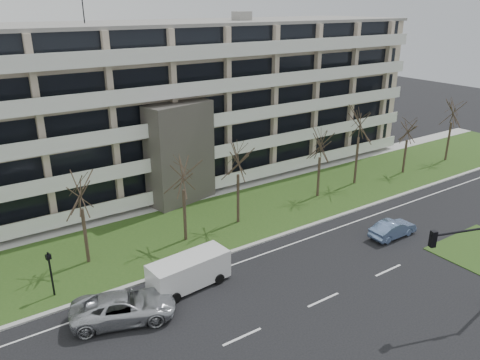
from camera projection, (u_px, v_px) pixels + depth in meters
ground at (323, 300)px, 28.50m from camera, size 160.00×160.00×0.00m
grass_verge at (213, 222)px, 38.55m from camera, size 90.00×10.00×0.06m
curb at (248, 246)px, 34.67m from camera, size 90.00×0.35×0.12m
sidewalk at (182, 200)px, 42.80m from camera, size 90.00×2.00×0.08m
lane_edge_line at (260, 255)px, 33.53m from camera, size 90.00×0.12×0.01m
apartment_building at (146, 105)px, 45.37m from camera, size 60.50×15.10×18.75m
silver_pickup at (124, 307)px, 26.49m from camera, size 6.42×4.50×1.63m
blue_sedan at (393, 229)px, 35.98m from camera, size 4.06×1.45×1.33m
white_van at (190, 269)px, 29.53m from camera, size 5.39×2.51×2.03m
traffic_signal at (475, 255)px, 26.17m from camera, size 4.78×1.80×5.78m
pedestrian_signal at (50, 268)px, 28.23m from camera, size 0.33×0.29×3.05m
tree_2 at (79, 187)px, 30.64m from camera, size 3.64×3.64×7.27m
tree_3 at (183, 169)px, 33.65m from camera, size 3.68×3.68×7.37m
tree_4 at (238, 155)px, 36.50m from camera, size 3.74×3.74×7.47m
tree_5 at (321, 142)px, 41.84m from camera, size 3.42×3.42×6.83m
tree_6 at (360, 119)px, 44.47m from camera, size 4.25×4.25×8.50m
tree_7 at (409, 127)px, 47.98m from camera, size 3.23×3.23×6.45m
tree_8 at (454, 107)px, 51.54m from camera, size 3.95×3.95×7.90m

